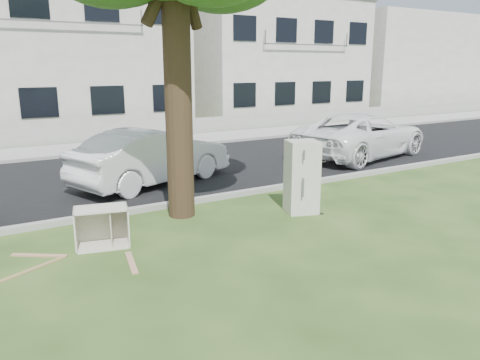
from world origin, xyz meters
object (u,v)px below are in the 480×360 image
cabinet (102,227)px  car_center (153,156)px  car_right (362,135)px  fridge (302,177)px

cabinet → car_center: (2.34, 3.77, 0.38)m
cabinet → car_right: size_ratio=0.17×
fridge → car_center: fridge is taller
cabinet → car_right: bearing=33.7°
fridge → car_center: 4.37m
car_right → fridge: bearing=112.3°
fridge → car_right: size_ratio=0.29×
cabinet → car_right: (9.77, 3.68, 0.39)m
car_center → car_right: bearing=-111.1°
cabinet → car_center: car_center is taller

